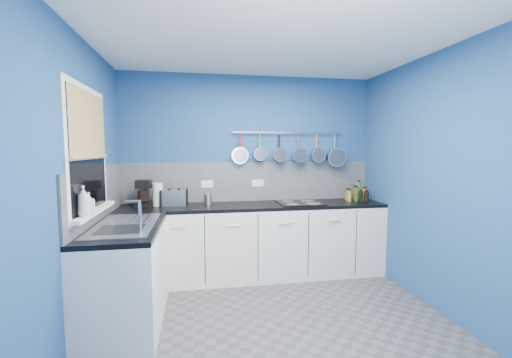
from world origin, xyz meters
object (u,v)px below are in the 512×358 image
object	(u,v)px
soap_bottle_b	(89,203)
paper_towel	(158,195)
coffee_maker	(144,194)
canister	(208,199)
hob	(300,203)
toaster	(174,197)
soap_bottle_a	(84,201)

from	to	relation	value
soap_bottle_b	paper_towel	bearing A→B (deg)	71.24
coffee_maker	canister	xyz separation A→B (m)	(0.74, 0.04, -0.09)
canister	soap_bottle_b	bearing A→B (deg)	-130.23
soap_bottle_b	hob	distance (m)	2.36
toaster	paper_towel	bearing A→B (deg)	-171.38
toaster	canister	distance (m)	0.40
soap_bottle_b	canister	distance (m)	1.53
canister	hob	distance (m)	1.13
paper_towel	hob	size ratio (longest dim) A/B	0.51
canister	hob	bearing A→B (deg)	-5.98
soap_bottle_b	hob	bearing A→B (deg)	26.39
soap_bottle_a	paper_towel	size ratio (longest dim) A/B	0.88
paper_towel	soap_bottle_a	bearing A→B (deg)	-107.04
soap_bottle_b	hob	world-z (taller)	soap_bottle_b
hob	soap_bottle_a	bearing A→B (deg)	-150.92
coffee_maker	soap_bottle_b	bearing A→B (deg)	-98.33
toaster	canister	world-z (taller)	toaster
paper_towel	soap_bottle_b	bearing A→B (deg)	-108.76
soap_bottle_b	paper_towel	distance (m)	1.23
soap_bottle_b	toaster	world-z (taller)	soap_bottle_b
soap_bottle_a	soap_bottle_b	xyz separation A→B (m)	(0.00, 0.13, -0.03)
paper_towel	canister	xyz separation A→B (m)	(0.59, -0.00, -0.07)
soap_bottle_a	canister	world-z (taller)	soap_bottle_a
coffee_maker	hob	size ratio (longest dim) A/B	0.59
soap_bottle_a	soap_bottle_b	bearing A→B (deg)	90.00
coffee_maker	canister	world-z (taller)	coffee_maker
paper_towel	canister	distance (m)	0.59
soap_bottle_a	hob	world-z (taller)	soap_bottle_a
soap_bottle_b	paper_towel	xyz separation A→B (m)	(0.40, 1.16, -0.10)
paper_towel	coffee_maker	bearing A→B (deg)	-166.22
soap_bottle_b	toaster	xyz separation A→B (m)	(0.59, 1.17, -0.14)
soap_bottle_b	canister	xyz separation A→B (m)	(0.98, 1.16, -0.17)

